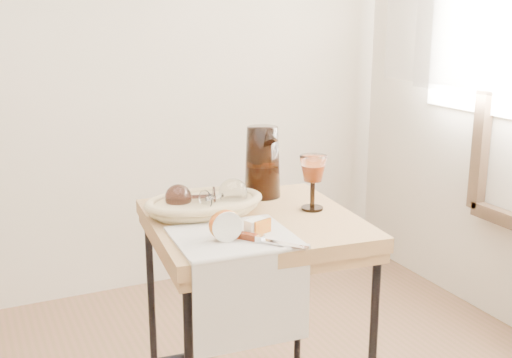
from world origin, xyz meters
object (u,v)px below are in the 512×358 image
wine_goblet (313,182)px  side_table (253,333)px  goblet_lying_a (194,197)px  tea_towel (234,237)px  table_knife (263,239)px  pitcher (262,162)px  goblet_lying_b (221,195)px  bread_basket (204,206)px  apple_half (225,224)px

wine_goblet → side_table: bearing=177.1°
goblet_lying_a → wine_goblet: size_ratio=0.76×
tea_towel → table_knife: 0.09m
pitcher → wine_goblet: bearing=-72.7°
goblet_lying_b → pitcher: size_ratio=0.53×
bread_basket → wine_goblet: (0.31, -0.10, 0.06)m
side_table → goblet_lying_a: (-0.15, 0.10, 0.43)m
tea_towel → apple_half: apple_half is taller
goblet_lying_a → apple_half: size_ratio=1.48×
apple_half → table_knife: (0.08, -0.06, -0.03)m
bread_basket → goblet_lying_a: 0.04m
bread_basket → goblet_lying_a: bearing=152.1°
bread_basket → pitcher: size_ratio=1.19×
tea_towel → wine_goblet: (0.31, 0.13, 0.08)m
goblet_lying_a → side_table: bearing=160.0°
goblet_lying_b → wine_goblet: bearing=-34.8°
goblet_lying_a → apple_half: (-0.01, -0.26, -0.01)m
bread_basket → apple_half: 0.25m
goblet_lying_a → table_knife: goblet_lying_a is taller
pitcher → apple_half: (-0.27, -0.34, -0.07)m
wine_goblet → table_knife: size_ratio=0.75×
goblet_lying_a → bread_basket: bearing=169.2°
wine_goblet → tea_towel: bearing=-157.6°
pitcher → side_table: bearing=-126.2°
side_table → bread_basket: bearing=142.3°
wine_goblet → apple_half: size_ratio=1.94×
goblet_lying_a → pitcher: bearing=-147.3°
bread_basket → table_knife: size_ratio=1.41×
side_table → table_knife: bearing=-108.5°
goblet_lying_b → table_knife: goblet_lying_b is taller
pitcher → wine_goblet: 0.21m
tea_towel → wine_goblet: wine_goblet is taller
wine_goblet → goblet_lying_a: bearing=161.3°
goblet_lying_a → table_knife: (0.07, -0.32, -0.04)m
bread_basket → apple_half: apple_half is taller
goblet_lying_b → apple_half: 0.24m
side_table → table_knife: table_knife is taller
goblet_lying_a → pitcher: (0.26, 0.08, 0.06)m
bread_basket → wine_goblet: wine_goblet is taller
wine_goblet → apple_half: 0.38m
table_knife → pitcher: bearing=117.8°
goblet_lying_a → goblet_lying_b: (0.08, -0.03, 0.00)m
side_table → bread_basket: (-0.12, 0.09, 0.40)m
goblet_lying_b → apple_half: goblet_lying_b is taller
tea_towel → bread_basket: size_ratio=0.97×
side_table → goblet_lying_b: goblet_lying_b is taller
goblet_lying_b → table_knife: bearing=-108.0°
tea_towel → wine_goblet: 0.35m
tea_towel → pitcher: bearing=57.1°
goblet_lying_a → tea_towel: bearing=111.2°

